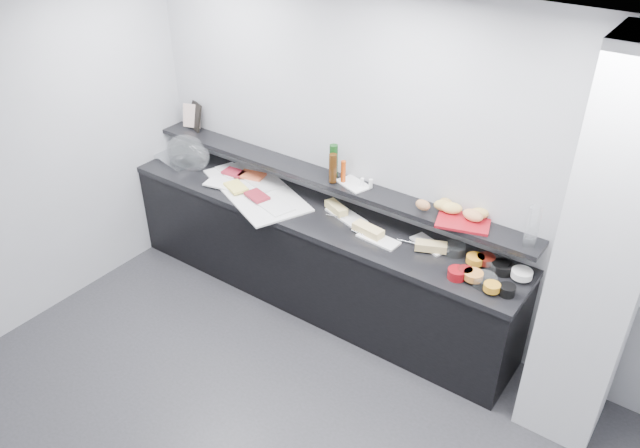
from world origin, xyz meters
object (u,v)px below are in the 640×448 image
Objects in this scene: sandwich_plate_mid at (378,239)px; bread_tray at (463,222)px; framed_print at (195,116)px; carafe at (532,227)px; condiment_tray at (353,184)px; cloche_base at (180,160)px.

bread_tray reaches higher than sandwich_plate_mid.
carafe is at bearing 21.17° from framed_print.
framed_print is 0.69× the size of bread_tray.
condiment_tray is 1.45m from carafe.
sandwich_plate_mid is at bearing -168.66° from carafe.
cloche_base is 1.28× the size of bread_tray.
carafe is (1.44, -0.03, 0.14)m from condiment_tray.
carafe is (1.05, 0.21, 0.39)m from sandwich_plate_mid.
cloche_base is 1.45× the size of sandwich_plate_mid.
sandwich_plate_mid is at bearing -13.06° from condiment_tray.
condiment_tray is 0.96m from bread_tray.
framed_print is 2.77m from bread_tray.
cloche_base is 2.22m from sandwich_plate_mid.
sandwich_plate_mid is 1.10× the size of carafe.
sandwich_plate_mid is 0.66m from bread_tray.
framed_print is at bearing 176.72° from sandwich_plate_mid.
carafe reaches higher than bread_tray.
cloche_base is 1.77× the size of condiment_tray.
bread_tray is at bearing 25.38° from sandwich_plate_mid.
carafe is (3.26, 0.15, 0.38)m from cloche_base.
condiment_tray is (1.81, -0.06, -0.12)m from framed_print.
cloche_base is 3.29m from carafe.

